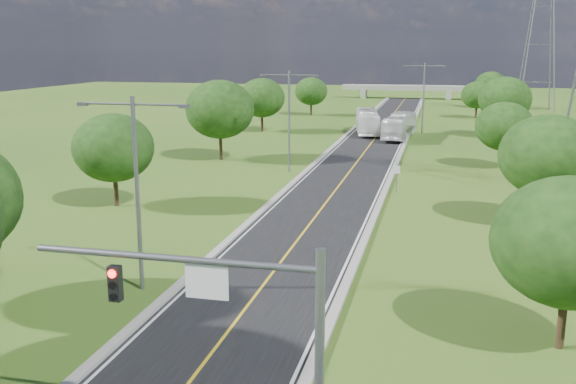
% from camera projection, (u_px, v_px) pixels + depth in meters
% --- Properties ---
extents(ground, '(260.00, 260.00, 0.00)m').
position_uv_depth(ground, '(366.00, 151.00, 77.50)').
color(ground, '#2C5317').
rests_on(ground, ground).
extents(road, '(8.00, 150.00, 0.06)m').
position_uv_depth(road, '(371.00, 143.00, 83.18)').
color(road, black).
rests_on(road, ground).
extents(curb_left, '(0.50, 150.00, 0.22)m').
position_uv_depth(curb_left, '(339.00, 141.00, 84.13)').
color(curb_left, gray).
rests_on(curb_left, ground).
extents(curb_right, '(0.50, 150.00, 0.22)m').
position_uv_depth(curb_right, '(405.00, 144.00, 82.20)').
color(curb_right, gray).
rests_on(curb_right, ground).
extents(signal_mast, '(8.54, 0.33, 7.20)m').
position_uv_depth(signal_mast, '(245.00, 322.00, 17.74)').
color(signal_mast, slate).
rests_on(signal_mast, ground).
extents(speed_limit_sign, '(0.55, 0.09, 2.40)m').
position_uv_depth(speed_limit_sign, '(397.00, 174.00, 55.09)').
color(speed_limit_sign, slate).
rests_on(speed_limit_sign, ground).
extents(overpass, '(30.00, 3.00, 3.20)m').
position_uv_depth(overpass, '(406.00, 89.00, 152.80)').
color(overpass, gray).
rests_on(overpass, ground).
extents(streetlight_near_left, '(5.90, 0.25, 10.00)m').
position_uv_depth(streetlight_near_left, '(136.00, 178.00, 32.03)').
color(streetlight_near_left, slate).
rests_on(streetlight_near_left, ground).
extents(streetlight_mid_left, '(5.90, 0.25, 10.00)m').
position_uv_depth(streetlight_mid_left, '(289.00, 112.00, 63.32)').
color(streetlight_mid_left, slate).
rests_on(streetlight_mid_left, ground).
extents(streetlight_far_right, '(5.90, 0.25, 10.00)m').
position_uv_depth(streetlight_far_right, '(424.00, 92.00, 91.87)').
color(streetlight_far_right, slate).
rests_on(streetlight_far_right, ground).
extents(power_tower_far, '(9.00, 6.40, 28.00)m').
position_uv_depth(power_tower_far, '(540.00, 37.00, 120.61)').
color(power_tower_far, slate).
rests_on(power_tower_far, ground).
extents(tree_lb, '(6.30, 6.30, 7.33)m').
position_uv_depth(tree_lb, '(113.00, 148.00, 49.76)').
color(tree_lb, black).
rests_on(tree_lb, ground).
extents(tree_lc, '(7.56, 7.56, 8.79)m').
position_uv_depth(tree_lc, '(220.00, 109.00, 70.18)').
color(tree_lc, black).
rests_on(tree_lc, ground).
extents(tree_ld, '(6.72, 6.72, 7.82)m').
position_uv_depth(tree_ld, '(262.00, 98.00, 93.53)').
color(tree_ld, black).
rests_on(tree_ld, ground).
extents(tree_le, '(5.88, 5.88, 6.84)m').
position_uv_depth(tree_le, '(311.00, 91.00, 115.85)').
color(tree_le, black).
rests_on(tree_le, ground).
extents(tree_ra, '(6.30, 6.30, 7.33)m').
position_uv_depth(tree_ra, '(570.00, 242.00, 25.88)').
color(tree_ra, black).
rests_on(tree_ra, ground).
extents(tree_rb, '(6.72, 6.72, 7.82)m').
position_uv_depth(tree_rb, '(548.00, 156.00, 44.32)').
color(tree_rb, black).
rests_on(tree_rb, ground).
extents(tree_rc, '(5.88, 5.88, 6.84)m').
position_uv_depth(tree_rc, '(504.00, 126.00, 65.54)').
color(tree_rc, black).
rests_on(tree_rc, ground).
extents(tree_rd, '(7.14, 7.14, 8.30)m').
position_uv_depth(tree_rd, '(505.00, 99.00, 87.63)').
color(tree_rd, black).
rests_on(tree_rd, ground).
extents(tree_re, '(5.46, 5.46, 6.35)m').
position_uv_depth(tree_re, '(477.00, 95.00, 111.23)').
color(tree_re, black).
rests_on(tree_re, ground).
extents(tree_rf, '(6.30, 6.30, 7.33)m').
position_uv_depth(tree_rf, '(491.00, 85.00, 129.25)').
color(tree_rf, black).
rests_on(tree_rf, ground).
extents(bus_outbound, '(4.04, 12.14, 3.32)m').
position_uv_depth(bus_outbound, '(400.00, 126.00, 87.06)').
color(bus_outbound, silver).
rests_on(bus_outbound, road).
extents(bus_inbound, '(4.80, 12.43, 3.38)m').
position_uv_depth(bus_inbound, '(367.00, 122.00, 91.92)').
color(bus_inbound, white).
rests_on(bus_inbound, road).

